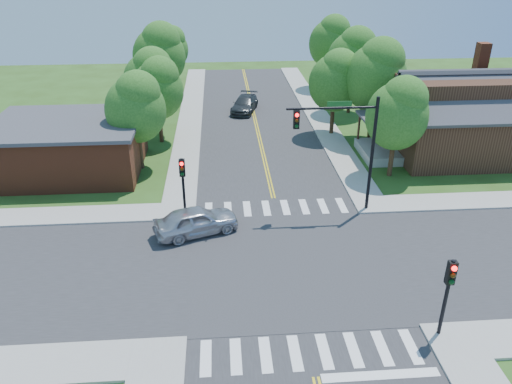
{
  "coord_description": "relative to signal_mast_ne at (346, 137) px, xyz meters",
  "views": [
    {
      "loc": [
        -3.32,
        -21.18,
        14.85
      ],
      "look_at": [
        -1.4,
        4.17,
        2.2
      ],
      "focal_mm": 35.0,
      "sensor_mm": 36.0,
      "label": 1
    }
  ],
  "objects": [
    {
      "name": "signal_pole_nw",
      "position": [
        -9.51,
        -0.01,
        -2.19
      ],
      "size": [
        0.34,
        0.42,
        3.8
      ],
      "color": "black",
      "rests_on": "ground"
    },
    {
      "name": "tree_w_c",
      "position": [
        -12.73,
        22.18,
        0.76
      ],
      "size": [
        5.03,
        4.78,
        8.56
      ],
      "color": "#382314",
      "rests_on": "ground"
    },
    {
      "name": "house_ne",
      "position": [
        11.19,
        8.65,
        -1.52
      ],
      "size": [
        13.05,
        8.8,
        7.11
      ],
      "color": "#331B12",
      "rests_on": "ground"
    },
    {
      "name": "car_silver",
      "position": [
        -8.76,
        -2.09,
        -4.04
      ],
      "size": [
        4.95,
        5.98,
        1.62
      ],
      "primitive_type": "imported",
      "rotation": [
        0.0,
        0.0,
        1.92
      ],
      "color": "#B9BAC0",
      "rests_on": "ground"
    },
    {
      "name": "crosswalk_north",
      "position": [
        -3.91,
        0.61,
        -4.8
      ],
      "size": [
        8.85,
        2.0,
        0.01
      ],
      "color": "white",
      "rests_on": "ground"
    },
    {
      "name": "road_ew",
      "position": [
        -3.91,
        -5.59,
        -4.83
      ],
      "size": [
        90.0,
        10.0,
        0.04
      ],
      "primitive_type": "cube",
      "color": "#2D2D30",
      "rests_on": "ground"
    },
    {
      "name": "intersection_patch",
      "position": [
        -3.91,
        -5.59,
        -4.85
      ],
      "size": [
        10.2,
        10.2,
        0.06
      ],
      "primitive_type": "cube",
      "color": "#2D2D30",
      "rests_on": "ground"
    },
    {
      "name": "tree_e_c",
      "position": [
        5.51,
        19.87,
        0.56
      ],
      "size": [
        4.86,
        4.62,
        8.26
      ],
      "color": "#382314",
      "rests_on": "ground"
    },
    {
      "name": "ground",
      "position": [
        -3.91,
        -5.59,
        -4.85
      ],
      "size": [
        100.0,
        100.0,
        0.0
      ],
      "primitive_type": "plane",
      "color": "#2D4916",
      "rests_on": "ground"
    },
    {
      "name": "signal_mast_ne",
      "position": [
        0.0,
        0.0,
        0.0
      ],
      "size": [
        5.3,
        0.42,
        7.2
      ],
      "color": "black",
      "rests_on": "ground"
    },
    {
      "name": "stop_bar",
      "position": [
        -1.41,
        -13.19,
        -4.85
      ],
      "size": [
        4.6,
        0.45,
        0.09
      ],
      "primitive_type": "cube",
      "color": "white",
      "rests_on": "ground"
    },
    {
      "name": "tree_w_d",
      "position": [
        -12.46,
        31.43,
        -0.35
      ],
      "size": [
        4.04,
        3.84,
        6.88
      ],
      "color": "#382314",
      "rests_on": "ground"
    },
    {
      "name": "tree_house",
      "position": [
        2.49,
        13.73,
        -0.01
      ],
      "size": [
        4.35,
        4.13,
        7.4
      ],
      "color": "#382314",
      "rests_on": "ground"
    },
    {
      "name": "sidewalk_ne",
      "position": [
        11.9,
        10.23,
        -4.78
      ],
      "size": [
        40.0,
        40.0,
        0.14
      ],
      "color": "#9E9B93",
      "rests_on": "ground"
    },
    {
      "name": "signal_pole_se",
      "position": [
        1.69,
        -11.21,
        -2.19
      ],
      "size": [
        0.34,
        0.42,
        3.8
      ],
      "color": "black",
      "rests_on": "ground"
    },
    {
      "name": "tree_w_a",
      "position": [
        -13.02,
        7.62,
        -0.09
      ],
      "size": [
        4.27,
        4.06,
        7.26
      ],
      "color": "#382314",
      "rests_on": "ground"
    },
    {
      "name": "centerline",
      "position": [
        -3.91,
        -5.59,
        -4.8
      ],
      "size": [
        0.3,
        90.0,
        0.01
      ],
      "color": "yellow",
      "rests_on": "ground"
    },
    {
      "name": "tree_bldg",
      "position": [
        -12.06,
        13.03,
        -0.17
      ],
      "size": [
        4.2,
        3.99,
        7.15
      ],
      "color": "#382314",
      "rests_on": "ground"
    },
    {
      "name": "tree_e_d",
      "position": [
        5.39,
        29.15,
        0.51
      ],
      "size": [
        4.81,
        4.57,
        8.18
      ],
      "color": "#382314",
      "rests_on": "ground"
    },
    {
      "name": "tree_e_a",
      "position": [
        4.84,
        4.91,
        -0.12
      ],
      "size": [
        4.25,
        4.04,
        7.22
      ],
      "color": "#382314",
      "rests_on": "ground"
    },
    {
      "name": "car_dgrey",
      "position": [
        -4.74,
        20.95,
        -4.12
      ],
      "size": [
        4.54,
        6.07,
        1.47
      ],
      "primitive_type": "imported",
      "rotation": [
        0.0,
        0.0,
        -0.26
      ],
      "color": "#313537",
      "rests_on": "ground"
    },
    {
      "name": "tree_e_b",
      "position": [
        5.44,
        12.3,
        0.73
      ],
      "size": [
        5.01,
        4.76,
        8.52
      ],
      "color": "#382314",
      "rests_on": "ground"
    },
    {
      "name": "road_ns",
      "position": [
        -3.91,
        -5.59,
        -4.83
      ],
      "size": [
        10.0,
        90.0,
        0.04
      ],
      "primitive_type": "cube",
      "color": "#2D2D30",
      "rests_on": "ground"
    },
    {
      "name": "building_nw",
      "position": [
        -18.11,
        7.61,
        -2.97
      ],
      "size": [
        10.4,
        8.4,
        3.73
      ],
      "color": "brown",
      "rests_on": "ground"
    },
    {
      "name": "crosswalk_south",
      "position": [
        -3.91,
        -11.79,
        -4.8
      ],
      "size": [
        8.85,
        2.0,
        0.01
      ],
      "color": "white",
      "rests_on": "ground"
    },
    {
      "name": "sidewalk_nw",
      "position": [
        -19.73,
        10.23,
        -4.78
      ],
      "size": [
        40.0,
        40.0,
        0.14
      ],
      "color": "#9E9B93",
      "rests_on": "ground"
    },
    {
      "name": "tree_w_b",
      "position": [
        -12.79,
        14.8,
        0.1
      ],
      "size": [
        4.44,
        4.22,
        7.55
      ],
      "color": "#382314",
      "rests_on": "ground"
    }
  ]
}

